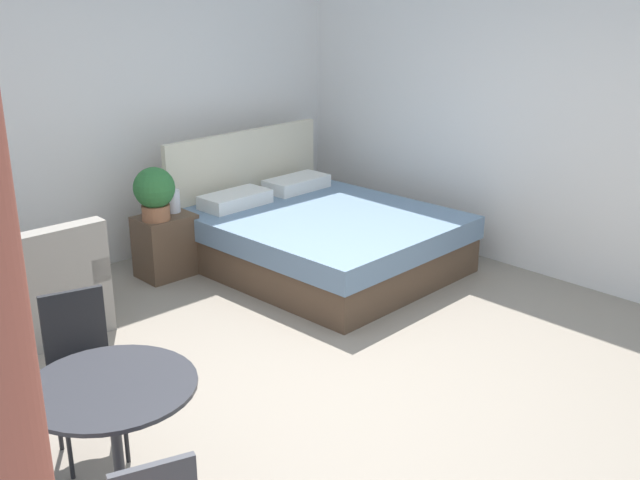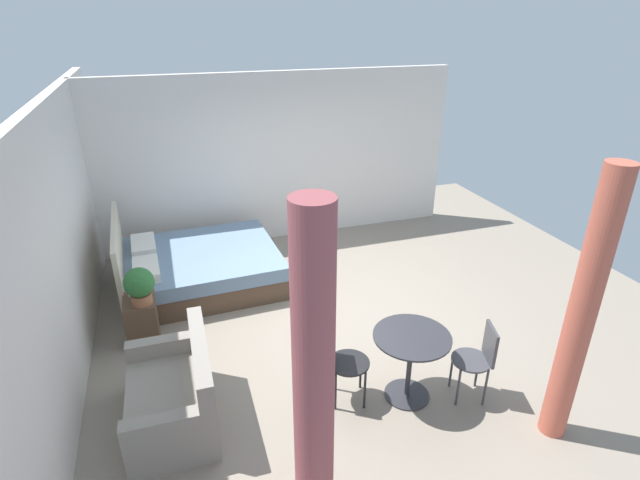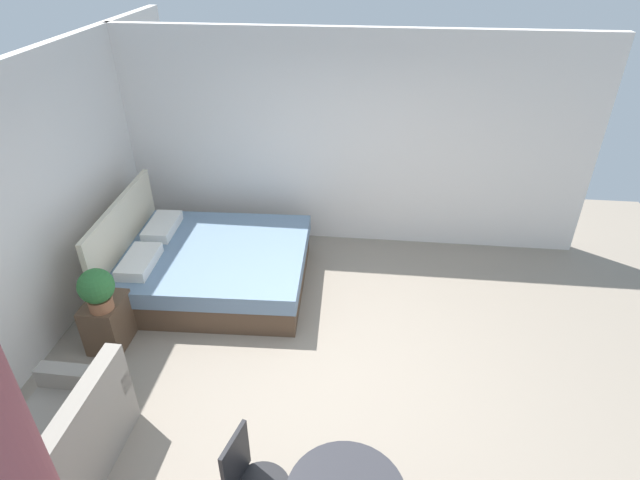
# 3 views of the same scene
# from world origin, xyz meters

# --- Properties ---
(ground_plane) EXTENTS (8.33, 8.89, 0.02)m
(ground_plane) POSITION_xyz_m (0.00, 0.00, -0.01)
(ground_plane) COLOR gray
(wall_right) EXTENTS (0.12, 5.89, 2.73)m
(wall_right) POSITION_xyz_m (2.66, 0.00, 1.36)
(wall_right) COLOR silver
(wall_right) RESTS_ON ground
(bed) EXTENTS (1.87, 2.18, 1.08)m
(bed) POSITION_xyz_m (1.36, 1.57, 0.28)
(bed) COLOR brown
(bed) RESTS_ON ground
(couch) EXTENTS (1.24, 0.79, 0.83)m
(couch) POSITION_xyz_m (-1.19, 2.00, 0.28)
(couch) COLOR gray
(couch) RESTS_ON ground
(nightstand) EXTENTS (0.47, 0.35, 0.53)m
(nightstand) POSITION_xyz_m (0.27, 2.30, 0.27)
(nightstand) COLOR brown
(nightstand) RESTS_ON ground
(potted_plant) EXTENTS (0.34, 0.34, 0.44)m
(potted_plant) POSITION_xyz_m (0.17, 2.26, 0.77)
(potted_plant) COLOR #935B3D
(potted_plant) RESTS_ON nightstand
(vase) EXTENTS (0.13, 0.13, 0.19)m
(vase) POSITION_xyz_m (0.39, 2.35, 0.63)
(vase) COLOR silver
(vase) RESTS_ON nightstand
(cafe_chair_near_couch) EXTENTS (0.49, 0.49, 0.89)m
(cafe_chair_near_couch) POSITION_xyz_m (-1.42, 0.45, 0.53)
(cafe_chair_near_couch) COLOR black
(cafe_chair_near_couch) RESTS_ON ground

